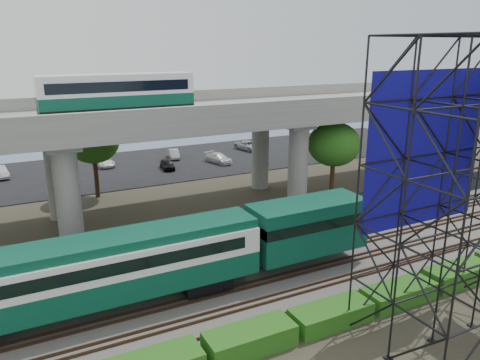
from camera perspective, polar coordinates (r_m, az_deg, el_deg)
ground at (r=29.63m, az=4.17°, el=-13.42°), size 140.00×140.00×0.00m
ballast_bed at (r=31.09m, az=2.23°, el=-11.66°), size 90.00×12.00×0.20m
service_road at (r=38.04m, az=-4.08°, el=-6.39°), size 90.00×5.00×0.08m
parking_lot at (r=59.35m, az=-13.05°, el=1.54°), size 90.00×18.00×0.08m
harbor_water at (r=80.42m, az=-17.00°, el=5.01°), size 140.00×40.00×0.03m
rail_tracks at (r=31.01m, az=2.23°, el=-11.36°), size 90.00×9.52×0.16m
commuter_train at (r=27.18m, az=-13.11°, el=-9.84°), size 29.30×3.06×4.30m
overpass at (r=40.65m, az=-7.88°, el=6.97°), size 80.00×12.00×12.40m
scaffold_tower at (r=25.15m, az=26.40°, el=-2.04°), size 9.36×6.36×15.00m
hedge_strip at (r=26.84m, az=11.05°, el=-15.73°), size 34.60×1.80×1.20m
trees at (r=40.14m, az=-13.60°, el=2.70°), size 40.94×16.94×7.69m
suv at (r=34.69m, az=-19.57°, el=-8.23°), size 5.92×4.00×1.51m
parked_cars at (r=59.24m, az=-11.80°, el=2.22°), size 37.58×9.67×1.27m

